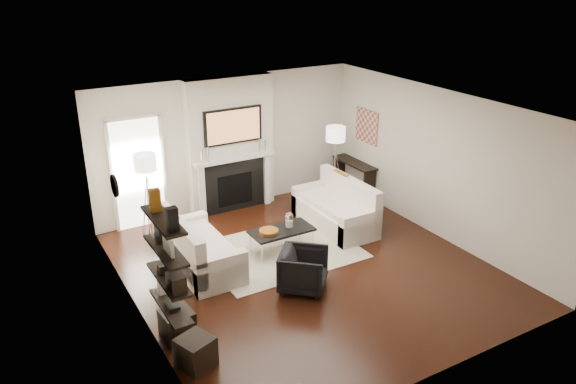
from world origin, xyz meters
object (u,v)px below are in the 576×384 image
lamp_left_shade (145,162)px  loveseat_left_base (202,256)px  lamp_right_shade (336,134)px  ottoman_near (177,324)px  loveseat_right_base (334,216)px  armchair (303,268)px  coffee_table (282,231)px

lamp_left_shade → loveseat_left_base: bearing=-76.6°
lamp_right_shade → ottoman_near: size_ratio=1.00×
ottoman_near → lamp_right_shade: bearing=32.7°
loveseat_right_base → ottoman_near: size_ratio=4.50×
armchair → lamp_left_shade: (-1.49, 2.92, 1.10)m
lamp_left_shade → ottoman_near: lamp_left_shade is taller
coffee_table → loveseat_left_base: bearing=173.5°
coffee_table → lamp_left_shade: bearing=136.4°
armchair → lamp_right_shade: (2.41, 2.70, 1.10)m
lamp_left_shade → loveseat_right_base: bearing=-22.9°
armchair → lamp_left_shade: lamp_left_shade is taller
armchair → ottoman_near: bearing=136.5°
loveseat_right_base → lamp_left_shade: size_ratio=4.50×
lamp_left_shade → lamp_right_shade: size_ratio=1.00×
loveseat_left_base → armchair: size_ratio=2.54×
loveseat_left_base → lamp_right_shade: 3.97m
coffee_table → lamp_left_shade: lamp_left_shade is taller
loveseat_right_base → armchair: (-1.67, -1.59, 0.14)m
coffee_table → ottoman_near: bearing=-149.5°
loveseat_right_base → coffee_table: 1.43m
coffee_table → lamp_right_shade: lamp_right_shade is taller
ottoman_near → coffee_table: bearing=30.5°
loveseat_left_base → loveseat_right_base: 2.79m
coffee_table → lamp_right_shade: size_ratio=2.75×
loveseat_left_base → lamp_right_shade: lamp_right_shade is taller
lamp_left_shade → lamp_right_shade: 3.91m
loveseat_left_base → loveseat_right_base: same height
ottoman_near → loveseat_right_base: bearing=25.4°
armchair → lamp_left_shade: size_ratio=1.77×
armchair → ottoman_near: 2.12m
coffee_table → lamp_right_shade: bearing=35.0°
ottoman_near → armchair: bearing=5.5°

